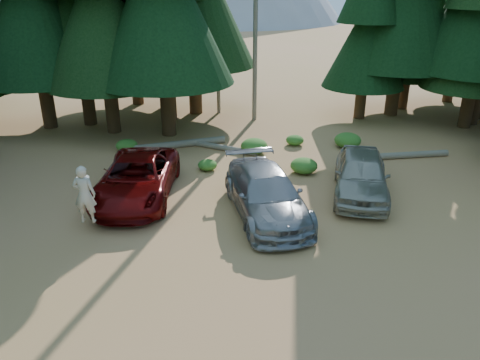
{
  "coord_description": "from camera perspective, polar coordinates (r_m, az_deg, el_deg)",
  "views": [
    {
      "loc": [
        -0.88,
        -10.99,
        7.22
      ],
      "look_at": [
        -0.4,
        2.92,
        1.25
      ],
      "focal_mm": 35.0,
      "sensor_mm": 36.0,
      "label": 1
    }
  ],
  "objects": [
    {
      "name": "frisbee_player",
      "position": [
        14.25,
        -18.44,
        -1.66
      ],
      "size": [
        0.66,
        0.46,
        1.78
      ],
      "rotation": [
        0.0,
        0.0,
        3.1
      ],
      "color": "beige",
      "rests_on": "ground"
    },
    {
      "name": "shrub_right",
      "position": [
        19.08,
        7.8,
        1.74
      ],
      "size": [
        1.1,
        1.1,
        0.6
      ],
      "primitive_type": "ellipsoid",
      "color": "#387122",
      "rests_on": "ground"
    },
    {
      "name": "silver_minivan_right",
      "position": [
        17.33,
        14.56,
        0.66
      ],
      "size": [
        2.91,
        4.96,
        1.59
      ],
      "primitive_type": "imported",
      "rotation": [
        0.0,
        0.0,
        -0.24
      ],
      "color": "#A6A393",
      "rests_on": "ground"
    },
    {
      "name": "log_left",
      "position": [
        22.04,
        -7.71,
        4.33
      ],
      "size": [
        4.51,
        1.67,
        0.33
      ],
      "primitive_type": "cylinder",
      "rotation": [
        0.0,
        1.57,
        0.3
      ],
      "color": "#665D51",
      "rests_on": "ground"
    },
    {
      "name": "shrub_center_right",
      "position": [
        22.37,
        6.7,
        4.85
      ],
      "size": [
        0.84,
        0.84,
        0.46
      ],
      "primitive_type": "ellipsoid",
      "color": "#387122",
      "rests_on": "ground"
    },
    {
      "name": "snag_front",
      "position": [
        25.57,
        1.92,
        20.47
      ],
      "size": [
        0.24,
        0.24,
        12.0
      ],
      "primitive_type": "cylinder",
      "color": "#665D51",
      "rests_on": "ground"
    },
    {
      "name": "silver_minivan_center",
      "position": [
        15.37,
        3.23,
        -1.71
      ],
      "size": [
        3.01,
        5.47,
        1.5
      ],
      "primitive_type": "imported",
      "rotation": [
        0.0,
        0.0,
        0.18
      ],
      "color": "gray",
      "rests_on": "ground"
    },
    {
      "name": "log_right",
      "position": [
        21.7,
        19.03,
        2.86
      ],
      "size": [
        4.35,
        0.78,
        0.28
      ],
      "primitive_type": "cylinder",
      "rotation": [
        0.0,
        1.57,
        0.11
      ],
      "color": "#665D51",
      "rests_on": "ground"
    },
    {
      "name": "forest_belt_north",
      "position": [
        26.98,
        -0.03,
        7.69
      ],
      "size": [
        36.0,
        7.0,
        22.0
      ],
      "primitive_type": null,
      "color": "black",
      "rests_on": "ground"
    },
    {
      "name": "shrub_center_left",
      "position": [
        21.1,
        1.74,
        4.16
      ],
      "size": [
        1.21,
        1.21,
        0.67
      ],
      "primitive_type": "ellipsoid",
      "color": "#387122",
      "rests_on": "ground"
    },
    {
      "name": "log_mid",
      "position": [
        21.44,
        -1.68,
        3.88
      ],
      "size": [
        2.84,
        1.69,
        0.25
      ],
      "primitive_type": "cylinder",
      "rotation": [
        0.0,
        1.57,
        -0.5
      ],
      "color": "#665D51",
      "rests_on": "ground"
    },
    {
      "name": "shrub_left",
      "position": [
        19.27,
        -3.99,
        1.84
      ],
      "size": [
        0.79,
        0.79,
        0.43
      ],
      "primitive_type": "ellipsoid",
      "color": "#387122",
      "rests_on": "ground"
    },
    {
      "name": "red_pickup",
      "position": [
        16.98,
        -12.47,
        0.23
      ],
      "size": [
        2.7,
        5.46,
        1.49
      ],
      "primitive_type": "imported",
      "rotation": [
        0.0,
        0.0,
        -0.04
      ],
      "color": "#610808",
      "rests_on": "ground"
    },
    {
      "name": "ground",
      "position": [
        13.17,
        2.21,
        -10.03
      ],
      "size": [
        160.0,
        160.0,
        0.0
      ],
      "primitive_type": "plane",
      "color": "#B1894B",
      "rests_on": "ground"
    },
    {
      "name": "snag_back",
      "position": [
        27.08,
        -2.79,
        18.48
      ],
      "size": [
        0.2,
        0.2,
        10.0
      ],
      "primitive_type": "cylinder",
      "color": "#665D51",
      "rests_on": "ground"
    },
    {
      "name": "shrub_far_right",
      "position": [
        22.44,
        13.0,
        4.75
      ],
      "size": [
        1.23,
        1.23,
        0.68
      ],
      "primitive_type": "ellipsoid",
      "color": "#387122",
      "rests_on": "ground"
    },
    {
      "name": "shrub_far_left",
      "position": [
        22.0,
        -13.64,
        4.13
      ],
      "size": [
        0.98,
        0.98,
        0.54
      ],
      "primitive_type": "ellipsoid",
      "color": "#387122",
      "rests_on": "ground"
    }
  ]
}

